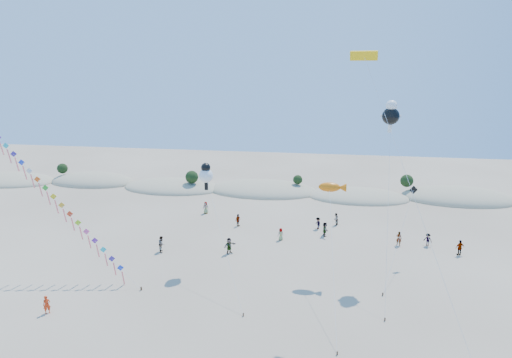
{
  "coord_description": "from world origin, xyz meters",
  "views": [
    {
      "loc": [
        10.1,
        -24.85,
        20.71
      ],
      "look_at": [
        3.87,
        14.0,
        10.4
      ],
      "focal_mm": 30.0,
      "sensor_mm": 36.0,
      "label": 1
    }
  ],
  "objects_px": {
    "kite_train": "(19,160)",
    "flyer_foreground": "(47,305)",
    "fish_kite": "(333,188)",
    "parafoil_kite": "(366,61)"
  },
  "relations": [
    {
      "from": "fish_kite",
      "to": "parafoil_kite",
      "type": "height_order",
      "value": "parafoil_kite"
    },
    {
      "from": "kite_train",
      "to": "fish_kite",
      "type": "xyz_separation_m",
      "value": [
        31.59,
        3.45,
        -2.45
      ]
    },
    {
      "from": "kite_train",
      "to": "flyer_foreground",
      "type": "xyz_separation_m",
      "value": [
        7.43,
        -8.37,
        -10.77
      ]
    },
    {
      "from": "parafoil_kite",
      "to": "flyer_foreground",
      "type": "xyz_separation_m",
      "value": [
        -26.3,
        -7.95,
        -20.36
      ]
    },
    {
      "from": "fish_kite",
      "to": "parafoil_kite",
      "type": "distance_m",
      "value": 12.84
    },
    {
      "from": "flyer_foreground",
      "to": "fish_kite",
      "type": "bearing_deg",
      "value": -9.43
    },
    {
      "from": "kite_train",
      "to": "flyer_foreground",
      "type": "bearing_deg",
      "value": -48.42
    },
    {
      "from": "kite_train",
      "to": "fish_kite",
      "type": "bearing_deg",
      "value": 6.24
    },
    {
      "from": "parafoil_kite",
      "to": "kite_train",
      "type": "bearing_deg",
      "value": 179.29
    },
    {
      "from": "kite_train",
      "to": "flyer_foreground",
      "type": "distance_m",
      "value": 15.53
    }
  ]
}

